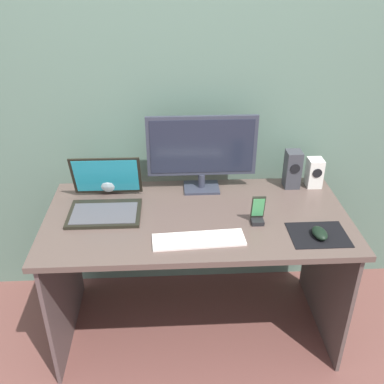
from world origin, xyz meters
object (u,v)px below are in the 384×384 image
object	(u,v)px
monitor	(202,150)
laptop	(105,201)
keyboard_external	(199,240)
mouse	(320,233)
speaker_right	(314,173)
speaker_near_monitor	(293,169)
phone_in_dock	(258,213)
fishbowl	(109,176)

from	to	relation	value
monitor	laptop	xyz separation A→B (m)	(-0.47, -0.18, -0.17)
keyboard_external	mouse	distance (m)	0.52
speaker_right	laptop	world-z (taller)	laptop
speaker_near_monitor	phone_in_dock	distance (m)	0.41
speaker_right	fishbowl	bearing A→B (deg)	179.53
keyboard_external	phone_in_dock	size ratio (longest dim) A/B	2.84
speaker_right	mouse	world-z (taller)	speaker_right
speaker_right	keyboard_external	distance (m)	0.78
speaker_near_monitor	fishbowl	xyz separation A→B (m)	(-0.94, 0.01, -0.02)
speaker_right	speaker_near_monitor	bearing A→B (deg)	179.96
laptop	fishbowl	distance (m)	0.19
speaker_near_monitor	mouse	size ratio (longest dim) A/B	1.97
monitor	speaker_near_monitor	xyz separation A→B (m)	(0.47, 0.00, -0.12)
speaker_near_monitor	laptop	distance (m)	0.96
laptop	phone_in_dock	distance (m)	0.71
laptop	keyboard_external	bearing A→B (deg)	-33.35
speaker_right	laptop	distance (m)	1.07
speaker_near_monitor	phone_in_dock	bearing A→B (deg)	-125.39
speaker_near_monitor	keyboard_external	xyz separation A→B (m)	(-0.51, -0.46, -0.09)
monitor	keyboard_external	xyz separation A→B (m)	(-0.04, -0.46, -0.21)
phone_in_dock	monitor	bearing A→B (deg)	124.68
fishbowl	mouse	size ratio (longest dim) A/B	1.64
speaker_near_monitor	mouse	xyz separation A→B (m)	(0.01, -0.46, -0.08)
monitor	speaker_right	xyz separation A→B (m)	(0.58, 0.00, -0.14)
monitor	laptop	distance (m)	0.53
speaker_near_monitor	keyboard_external	bearing A→B (deg)	-137.89
monitor	speaker_near_monitor	bearing A→B (deg)	0.42
mouse	speaker_right	bearing A→B (deg)	71.51
speaker_right	fishbowl	world-z (taller)	fishbowl
speaker_near_monitor	fishbowl	size ratio (longest dim) A/B	1.20
speaker_near_monitor	keyboard_external	world-z (taller)	speaker_near_monitor
phone_in_dock	keyboard_external	bearing A→B (deg)	-155.02
laptop	keyboard_external	xyz separation A→B (m)	(0.42, -0.28, -0.04)
speaker_near_monitor	monitor	bearing A→B (deg)	-179.58
laptop	keyboard_external	distance (m)	0.51
laptop	mouse	bearing A→B (deg)	-16.49
speaker_near_monitor	laptop	xyz separation A→B (m)	(-0.94, -0.18, -0.05)
speaker_right	fishbowl	distance (m)	1.05
monitor	speaker_right	world-z (taller)	monitor
fishbowl	phone_in_dock	distance (m)	0.78
keyboard_external	fishbowl	bearing A→B (deg)	128.58
speaker_near_monitor	phone_in_dock	world-z (taller)	speaker_near_monitor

